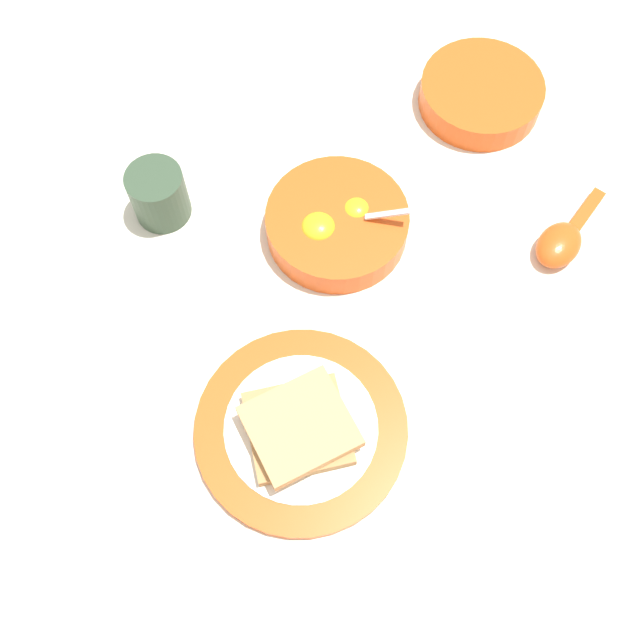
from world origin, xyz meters
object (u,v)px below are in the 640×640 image
soup_spoon (563,242)px  congee_bowl (481,93)px  drinking_cup (158,194)px  toast_sandwich (299,428)px  egg_bowl (337,224)px  toast_plate (301,429)px

soup_spoon → congee_bowl: bearing=92.6°
drinking_cup → toast_sandwich: bearing=-76.2°
egg_bowl → toast_sandwich: size_ratio=1.44×
drinking_cup → egg_bowl: bearing=-25.4°
drinking_cup → congee_bowl: bearing=5.4°
egg_bowl → toast_plate: (-0.11, -0.23, -0.01)m
toast_plate → congee_bowl: bearing=45.6°
toast_plate → drinking_cup: size_ratio=3.24×
egg_bowl → toast_plate: 0.25m
toast_sandwich → soup_spoon: size_ratio=0.92×
toast_plate → soup_spoon: 0.38m
toast_plate → congee_bowl: size_ratio=1.44×
egg_bowl → drinking_cup: bearing=154.6°
toast_plate → toast_sandwich: (-0.00, -0.00, 0.02)m
soup_spoon → drinking_cup: bearing=156.6°
egg_bowl → drinking_cup: drinking_cup is taller
congee_bowl → toast_plate: bearing=-134.4°
soup_spoon → egg_bowl: bearing=158.1°
toast_plate → egg_bowl: bearing=63.6°
toast_plate → toast_sandwich: bearing=-127.5°
toast_sandwich → egg_bowl: bearing=63.4°
egg_bowl → soup_spoon: (0.25, -0.10, -0.01)m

